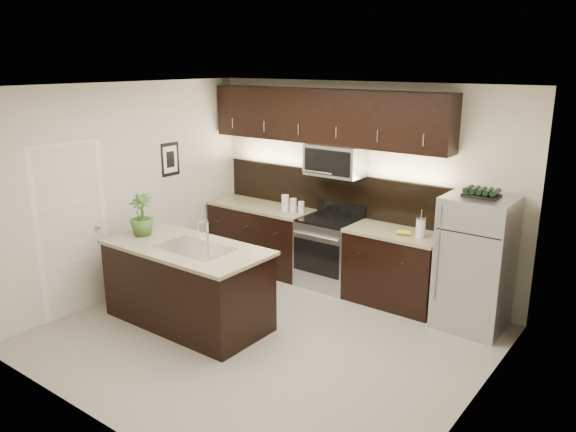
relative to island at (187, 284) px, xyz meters
name	(u,v)px	position (x,y,z in m)	size (l,w,h in m)	color
ground	(264,337)	(0.95, 0.23, -0.47)	(4.50, 4.50, 0.00)	gray
room_walls	(252,187)	(0.83, 0.19, 1.22)	(4.52, 4.02, 2.71)	beige
counter_run	(316,249)	(0.49, 1.92, 0.00)	(3.51, 0.65, 0.94)	black
upper_fixtures	(326,125)	(0.52, 2.07, 1.67)	(3.49, 0.40, 1.66)	black
island	(187,284)	(0.00, 0.00, 0.00)	(1.96, 0.96, 0.94)	black
sink_faucet	(195,246)	(0.15, 0.01, 0.48)	(0.84, 0.50, 0.28)	silver
refrigerator	(475,263)	(2.66, 1.86, 0.29)	(0.74, 0.67, 1.53)	#B2B2B7
wine_rack	(482,193)	(2.66, 1.86, 1.10)	(0.38, 0.23, 0.09)	black
plant	(141,215)	(-0.69, -0.04, 0.72)	(0.28, 0.28, 0.50)	#3C5E25
canisters	(291,205)	(0.09, 1.89, 0.57)	(0.34, 0.14, 0.23)	silver
french_press	(421,227)	(1.99, 1.87, 0.59)	(0.11, 0.11, 0.33)	silver
bananas	(400,232)	(1.74, 1.84, 0.50)	(0.18, 0.14, 0.06)	gold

